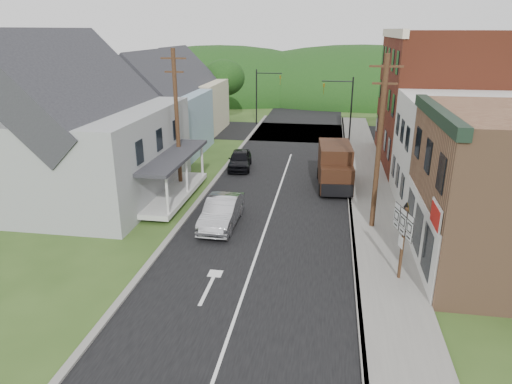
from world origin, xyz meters
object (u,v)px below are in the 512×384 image
at_px(silver_sedan, 222,212).
at_px(dark_sedan, 240,160).
at_px(delivery_van, 335,167).
at_px(route_sign_cluster, 403,233).
at_px(warning_sign, 406,222).

relative_size(silver_sedan, dark_sedan, 1.15).
bearing_deg(delivery_van, dark_sedan, 151.01).
bearing_deg(route_sign_cluster, dark_sedan, 107.55).
distance_m(dark_sedan, delivery_van, 7.88).
relative_size(route_sign_cluster, warning_sign, 1.18).
distance_m(delivery_van, warning_sign, 10.29).
bearing_deg(dark_sedan, silver_sedan, -90.47).
xyz_separation_m(silver_sedan, dark_sedan, (-1.12, 10.76, -0.08)).
xyz_separation_m(dark_sedan, delivery_van, (7.10, -3.32, 0.75)).
bearing_deg(warning_sign, delivery_van, 97.91).
xyz_separation_m(delivery_van, warning_sign, (3.13, -9.80, 0.42)).
bearing_deg(dark_sedan, delivery_van, -31.46).
height_order(delivery_van, warning_sign, delivery_van).
xyz_separation_m(dark_sedan, warning_sign, (10.23, -13.12, 1.16)).
distance_m(delivery_van, route_sign_cluster, 12.20).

